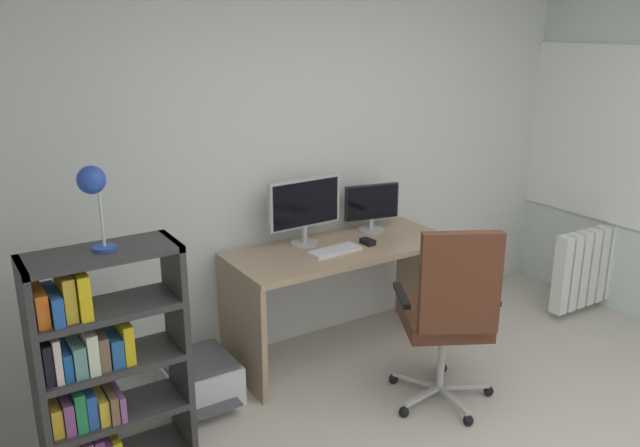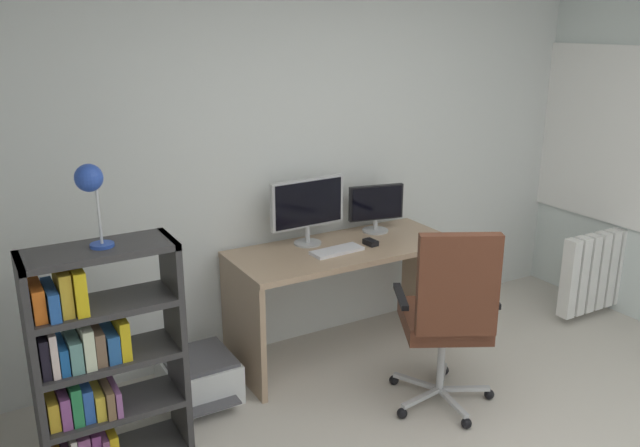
{
  "view_description": "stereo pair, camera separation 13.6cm",
  "coord_description": "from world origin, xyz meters",
  "px_view_note": "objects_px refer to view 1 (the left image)",
  "views": [
    {
      "loc": [
        -2.1,
        -1.33,
        2.14
      ],
      "look_at": [
        -0.23,
        1.65,
        1.05
      ],
      "focal_mm": 36.52,
      "sensor_mm": 36.0,
      "label": 1
    },
    {
      "loc": [
        -1.99,
        -1.4,
        2.14
      ],
      "look_at": [
        -0.23,
        1.65,
        1.05
      ],
      "focal_mm": 36.52,
      "sensor_mm": 36.0,
      "label": 2
    }
  ],
  "objects_px": {
    "monitor_secondary": "(372,205)",
    "keyboard": "(335,251)",
    "desk": "(341,275)",
    "bookshelf": "(98,370)",
    "printer": "(199,380)",
    "monitor_main": "(305,206)",
    "radiator": "(598,264)",
    "computer_mouse": "(368,242)",
    "office_chair": "(450,310)",
    "desk_lamp": "(93,187)"
  },
  "relations": [
    {
      "from": "monitor_secondary",
      "to": "keyboard",
      "type": "height_order",
      "value": "monitor_secondary"
    },
    {
      "from": "desk",
      "to": "keyboard",
      "type": "bearing_deg",
      "value": -144.26
    },
    {
      "from": "bookshelf",
      "to": "printer",
      "type": "distance_m",
      "value": 0.83
    },
    {
      "from": "monitor_main",
      "to": "printer",
      "type": "xyz_separation_m",
      "value": [
        -0.85,
        -0.2,
        -0.89
      ]
    },
    {
      "from": "radiator",
      "to": "printer",
      "type": "bearing_deg",
      "value": 172.35
    },
    {
      "from": "desk",
      "to": "radiator",
      "type": "xyz_separation_m",
      "value": [
        2.08,
        -0.45,
        -0.2
      ]
    },
    {
      "from": "computer_mouse",
      "to": "printer",
      "type": "bearing_deg",
      "value": 174.87
    },
    {
      "from": "monitor_secondary",
      "to": "bookshelf",
      "type": "xyz_separation_m",
      "value": [
        -2.01,
        -0.54,
        -0.39
      ]
    },
    {
      "from": "desk",
      "to": "monitor_secondary",
      "type": "height_order",
      "value": "monitor_secondary"
    },
    {
      "from": "bookshelf",
      "to": "monitor_main",
      "type": "bearing_deg",
      "value": 19.93
    },
    {
      "from": "office_chair",
      "to": "desk_lamp",
      "type": "height_order",
      "value": "desk_lamp"
    },
    {
      "from": "monitor_main",
      "to": "monitor_secondary",
      "type": "height_order",
      "value": "monitor_main"
    },
    {
      "from": "monitor_secondary",
      "to": "computer_mouse",
      "type": "relative_size",
      "value": 3.85
    },
    {
      "from": "desk_lamp",
      "to": "printer",
      "type": "distance_m",
      "value": 1.47
    },
    {
      "from": "monitor_main",
      "to": "office_chair",
      "type": "distance_m",
      "value": 1.15
    },
    {
      "from": "printer",
      "to": "monitor_main",
      "type": "bearing_deg",
      "value": 13.03
    },
    {
      "from": "desk",
      "to": "keyboard",
      "type": "relative_size",
      "value": 4.36
    },
    {
      "from": "monitor_secondary",
      "to": "desk_lamp",
      "type": "height_order",
      "value": "desk_lamp"
    },
    {
      "from": "desk_lamp",
      "to": "radiator",
      "type": "height_order",
      "value": "desk_lamp"
    },
    {
      "from": "computer_mouse",
      "to": "office_chair",
      "type": "height_order",
      "value": "office_chair"
    },
    {
      "from": "monitor_secondary",
      "to": "radiator",
      "type": "distance_m",
      "value": 1.92
    },
    {
      "from": "desk",
      "to": "keyboard",
      "type": "height_order",
      "value": "keyboard"
    },
    {
      "from": "radiator",
      "to": "computer_mouse",
      "type": "bearing_deg",
      "value": 168.32
    },
    {
      "from": "computer_mouse",
      "to": "bookshelf",
      "type": "distance_m",
      "value": 1.86
    },
    {
      "from": "monitor_main",
      "to": "desk_lamp",
      "type": "xyz_separation_m",
      "value": [
        -1.41,
        -0.53,
        0.43
      ]
    },
    {
      "from": "monitor_secondary",
      "to": "monitor_main",
      "type": "bearing_deg",
      "value": -179.98
    },
    {
      "from": "monitor_main",
      "to": "computer_mouse",
      "type": "distance_m",
      "value": 0.47
    },
    {
      "from": "desk",
      "to": "monitor_main",
      "type": "height_order",
      "value": "monitor_main"
    },
    {
      "from": "desk",
      "to": "printer",
      "type": "xyz_separation_m",
      "value": [
        -1.03,
        -0.04,
        -0.43
      ]
    },
    {
      "from": "office_chair",
      "to": "desk_lamp",
      "type": "xyz_separation_m",
      "value": [
        -1.72,
        0.5,
        0.82
      ]
    },
    {
      "from": "desk",
      "to": "office_chair",
      "type": "distance_m",
      "value": 0.88
    },
    {
      "from": "bookshelf",
      "to": "office_chair",
      "type": "bearing_deg",
      "value": -15.48
    },
    {
      "from": "computer_mouse",
      "to": "desk_lamp",
      "type": "bearing_deg",
      "value": -173.85
    },
    {
      "from": "printer",
      "to": "radiator",
      "type": "bearing_deg",
      "value": -7.65
    },
    {
      "from": "office_chair",
      "to": "bookshelf",
      "type": "relative_size",
      "value": 0.98
    },
    {
      "from": "monitor_secondary",
      "to": "desk_lamp",
      "type": "bearing_deg",
      "value": -164.59
    },
    {
      "from": "keyboard",
      "to": "office_chair",
      "type": "xyz_separation_m",
      "value": [
        0.23,
        -0.8,
        -0.15
      ]
    },
    {
      "from": "desk",
      "to": "monitor_secondary",
      "type": "bearing_deg",
      "value": 24.43
    },
    {
      "from": "desk",
      "to": "bookshelf",
      "type": "bearing_deg",
      "value": -167.26
    },
    {
      "from": "desk_lamp",
      "to": "monitor_secondary",
      "type": "bearing_deg",
      "value": 15.41
    },
    {
      "from": "printer",
      "to": "desk_lamp",
      "type": "bearing_deg",
      "value": -148.8
    },
    {
      "from": "monitor_main",
      "to": "monitor_secondary",
      "type": "xyz_separation_m",
      "value": [
        0.53,
        0.0,
        -0.07
      ]
    },
    {
      "from": "monitor_main",
      "to": "computer_mouse",
      "type": "relative_size",
      "value": 5.24
    },
    {
      "from": "desk",
      "to": "keyboard",
      "type": "xyz_separation_m",
      "value": [
        -0.1,
        -0.07,
        0.21
      ]
    },
    {
      "from": "computer_mouse",
      "to": "radiator",
      "type": "relative_size",
      "value": 0.11
    },
    {
      "from": "keyboard",
      "to": "bookshelf",
      "type": "xyz_separation_m",
      "value": [
        -1.56,
        -0.3,
        -0.22
      ]
    },
    {
      "from": "office_chair",
      "to": "bookshelf",
      "type": "bearing_deg",
      "value": 164.52
    },
    {
      "from": "monitor_secondary",
      "to": "desk",
      "type": "bearing_deg",
      "value": -155.57
    },
    {
      "from": "desk",
      "to": "computer_mouse",
      "type": "xyz_separation_m",
      "value": [
        0.17,
        -0.06,
        0.22
      ]
    },
    {
      "from": "keyboard",
      "to": "bookshelf",
      "type": "height_order",
      "value": "bookshelf"
    }
  ]
}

